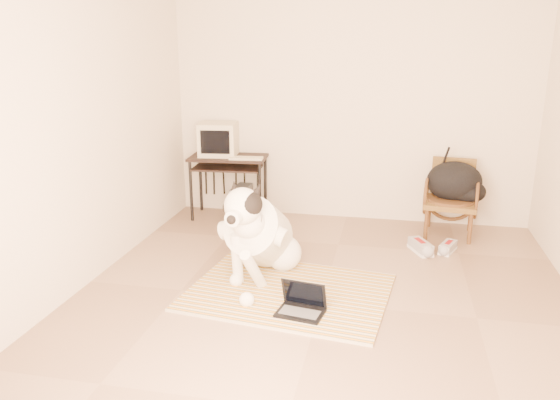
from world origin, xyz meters
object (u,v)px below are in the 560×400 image
(dog, at_px, (259,235))
(backpack, at_px, (457,183))
(rattan_chair, at_px, (451,198))
(computer_desk, at_px, (228,165))
(pc_tower, at_px, (242,202))
(crt_monitor, at_px, (218,139))
(laptop, at_px, (302,305))

(dog, distance_m, backpack, 2.33)
(dog, height_order, rattan_chair, dog)
(computer_desk, xyz_separation_m, backpack, (2.51, -0.06, -0.07))
(computer_desk, bearing_deg, pc_tower, 13.43)
(computer_desk, height_order, crt_monitor, crt_monitor)
(computer_desk, xyz_separation_m, rattan_chair, (2.47, -0.07, -0.22))
(laptop, bearing_deg, crt_monitor, 121.24)
(dog, relative_size, laptop, 3.51)
(crt_monitor, bearing_deg, computer_desk, -24.47)
(laptop, xyz_separation_m, pc_tower, (-1.09, 2.20, 0.10))
(computer_desk, distance_m, rattan_chair, 2.48)
(rattan_chair, bearing_deg, pc_tower, 177.37)
(laptop, height_order, backpack, backpack)
(dog, height_order, pc_tower, dog)
(computer_desk, xyz_separation_m, pc_tower, (0.14, 0.03, -0.44))
(crt_monitor, height_order, pc_tower, crt_monitor)
(dog, distance_m, laptop, 0.84)
(laptop, height_order, rattan_chair, rattan_chair)
(computer_desk, bearing_deg, laptop, -60.52)
(dog, xyz_separation_m, pc_tower, (-0.60, 1.59, -0.20))
(rattan_chair, distance_m, backpack, 0.17)
(crt_monitor, relative_size, rattan_chair, 0.58)
(laptop, distance_m, rattan_chair, 2.46)
(crt_monitor, relative_size, pc_tower, 1.15)
(dog, distance_m, pc_tower, 1.71)
(laptop, bearing_deg, computer_desk, 119.48)
(crt_monitor, bearing_deg, laptop, -58.76)
(dog, bearing_deg, rattan_chair, 40.66)
(dog, xyz_separation_m, rattan_chair, (1.72, 1.48, 0.02))
(computer_desk, bearing_deg, dog, -64.40)
(crt_monitor, distance_m, backpack, 2.66)
(rattan_chair, bearing_deg, laptop, -120.59)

